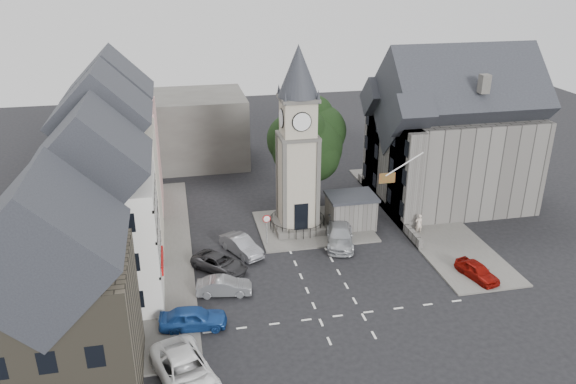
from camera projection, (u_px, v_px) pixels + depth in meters
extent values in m
plane|color=black|center=(320.00, 274.00, 43.24)|extent=(120.00, 120.00, 0.00)
cube|color=#595651|center=(155.00, 252.00, 46.27)|extent=(6.00, 30.00, 0.14)
cube|color=#595651|center=(422.00, 216.00, 52.68)|extent=(6.00, 26.00, 0.14)
cube|color=#595651|center=(313.00, 226.00, 50.70)|extent=(10.00, 8.00, 0.16)
cube|color=silver|center=(341.00, 316.00, 38.28)|extent=(20.00, 8.00, 0.01)
cube|color=#4C4944|center=(297.00, 225.00, 50.31)|extent=(4.20, 4.20, 0.70)
torus|color=black|center=(297.00, 218.00, 50.03)|extent=(4.86, 4.86, 0.06)
cube|color=#A89E88|center=(298.00, 180.00, 48.61)|extent=(3.00, 3.00, 8.00)
cube|color=black|center=(301.00, 216.00, 48.40)|extent=(1.20, 0.25, 2.40)
cube|color=#4C4944|center=(298.00, 136.00, 47.05)|extent=(3.30, 3.30, 0.25)
cube|color=#A89E88|center=(298.00, 117.00, 46.43)|extent=(2.70, 2.70, 3.20)
cylinder|color=white|center=(302.00, 122.00, 45.17)|extent=(1.50, 0.12, 1.50)
cube|color=#4C4944|center=(298.00, 98.00, 45.81)|extent=(3.10, 3.10, 0.30)
cone|color=#212329|center=(298.00, 71.00, 44.93)|extent=(3.40, 3.40, 4.20)
cube|color=#565350|center=(351.00, 212.00, 50.35)|extent=(4.00, 3.00, 2.80)
cube|color=#212329|center=(351.00, 196.00, 49.75)|extent=(4.30, 3.30, 0.25)
cylinder|color=black|center=(306.00, 184.00, 54.47)|extent=(0.70, 0.70, 4.40)
cylinder|color=black|center=(267.00, 232.00, 47.10)|extent=(0.10, 0.10, 2.50)
cone|color=#A50C0C|center=(267.00, 219.00, 46.53)|extent=(0.70, 0.06, 0.70)
cone|color=white|center=(267.00, 219.00, 46.51)|extent=(0.54, 0.04, 0.54)
cube|color=#D69E93|center=(119.00, 159.00, 52.79)|extent=(7.50, 7.00, 10.00)
cube|color=beige|center=(112.00, 191.00, 45.58)|extent=(7.50, 7.00, 10.00)
cube|color=silver|center=(103.00, 242.00, 38.57)|extent=(7.50, 7.00, 9.00)
cube|color=#443F33|center=(60.00, 329.00, 30.37)|extent=(8.00, 7.00, 8.00)
cube|color=#4C4944|center=(158.00, 131.00, 64.66)|extent=(20.00, 10.00, 8.00)
cube|color=#565350|center=(451.00, 158.00, 54.41)|extent=(14.00, 10.00, 9.00)
cube|color=#565350|center=(406.00, 176.00, 50.08)|extent=(1.60, 4.40, 9.00)
cube|color=#565350|center=(378.00, 151.00, 56.39)|extent=(1.60, 4.40, 9.00)
cube|color=#565350|center=(386.00, 206.00, 53.80)|extent=(0.40, 16.00, 0.90)
cylinder|color=white|center=(404.00, 164.00, 45.62)|extent=(3.17, 0.10, 1.89)
plane|color=#B21414|center=(387.00, 178.00, 45.78)|extent=(1.40, 0.00, 1.40)
imported|color=navy|center=(193.00, 318.00, 36.77)|extent=(4.55, 2.16, 1.50)
imported|color=gray|center=(224.00, 286.00, 40.47)|extent=(4.13, 1.92, 1.31)
imported|color=#2E2E30|center=(220.00, 263.00, 43.52)|extent=(4.76, 4.76, 1.28)
imported|color=gray|center=(241.00, 246.00, 45.97)|extent=(3.43, 4.64, 1.46)
imported|color=#ADB1B6|center=(340.00, 235.00, 47.53)|extent=(3.47, 5.77, 1.57)
imported|color=maroon|center=(477.00, 271.00, 42.44)|extent=(2.43, 4.02, 1.28)
imported|color=white|center=(185.00, 372.00, 31.90)|extent=(4.47, 6.65, 1.69)
imported|color=beige|center=(419.00, 224.00, 49.16)|extent=(0.69, 0.45, 1.88)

